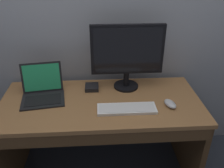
{
  "coord_description": "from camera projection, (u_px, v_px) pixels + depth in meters",
  "views": [
    {
      "loc": [
        -0.01,
        -1.52,
        1.71
      ],
      "look_at": [
        0.09,
        0.0,
        0.87
      ],
      "focal_mm": 38.57,
      "sensor_mm": 36.0,
      "label": 1
    }
  ],
  "objects": [
    {
      "name": "wired_keyboard",
      "position": [
        127.0,
        109.0,
        1.69
      ],
      "size": [
        0.42,
        0.14,
        0.02
      ],
      "color": "white",
      "rests_on": "desk"
    },
    {
      "name": "external_drive_box",
      "position": [
        92.0,
        87.0,
        1.95
      ],
      "size": [
        0.11,
        0.12,
        0.03
      ],
      "primitive_type": "cube",
      "rotation": [
        0.0,
        0.0,
        -0.01
      ],
      "color": "black",
      "rests_on": "desk"
    },
    {
      "name": "computer_mouse",
      "position": [
        170.0,
        104.0,
        1.73
      ],
      "size": [
        0.1,
        0.13,
        0.04
      ],
      "primitive_type": "ellipsoid",
      "rotation": [
        0.0,
        0.0,
        0.27
      ],
      "color": "#B7B7BC",
      "rests_on": "desk"
    },
    {
      "name": "external_monitor",
      "position": [
        127.0,
        54.0,
        1.83
      ],
      "size": [
        0.56,
        0.2,
        0.52
      ],
      "color": "black",
      "rests_on": "desk"
    },
    {
      "name": "desk",
      "position": [
        101.0,
        124.0,
        1.89
      ],
      "size": [
        1.5,
        0.68,
        0.73
      ],
      "color": "olive",
      "rests_on": "ground"
    },
    {
      "name": "laptop_black",
      "position": [
        43.0,
        91.0,
        1.82
      ],
      "size": [
        0.34,
        0.32,
        0.24
      ],
      "color": "black",
      "rests_on": "desk"
    }
  ]
}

